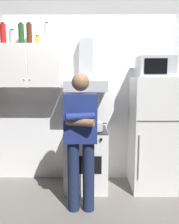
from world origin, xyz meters
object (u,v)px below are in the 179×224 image
at_px(cooking_pot, 95,126).
at_px(bottle_spice_jar, 38,41).
at_px(upper_cabinet, 30,67).
at_px(bottle_rum_dark, 29,34).
at_px(refrigerator, 153,134).
at_px(person_standing, 81,138).
at_px(bottle_wine_green, 21,34).
at_px(bottle_soda_red, 3,34).
at_px(microwave, 155,67).
at_px(bottle_canister_steel, 12,38).
at_px(range_hood, 86,77).
at_px(bottle_vodka_clear, 47,34).
at_px(stove_oven, 86,158).

relative_size(cooking_pot, bottle_spice_jar, 2.26).
relative_size(upper_cabinet, bottle_rum_dark, 2.92).
relative_size(refrigerator, bottle_rum_dark, 5.19).
bearing_deg(person_standing, bottle_wine_green, 139.05).
distance_m(bottle_wine_green, bottle_soda_red, 0.25).
relative_size(refrigerator, person_standing, 0.98).
height_order(microwave, bottle_canister_steel, bottle_canister_steel).
bearing_deg(person_standing, bottle_canister_steel, 142.74).
bearing_deg(bottle_spice_jar, person_standing, -50.14).
bearing_deg(refrigerator, bottle_rum_dark, 175.31).
relative_size(range_hood, bottle_soda_red, 2.55).
relative_size(upper_cabinet, cooking_pot, 2.92).
distance_m(bottle_canister_steel, bottle_vodka_clear, 0.51).
bearing_deg(bottle_rum_dark, bottle_soda_red, -174.05).
xyz_separation_m(stove_oven, bottle_wine_green, (-0.91, 0.14, 1.76)).
relative_size(microwave, bottle_canister_steel, 2.25).
xyz_separation_m(person_standing, cooking_pot, (0.18, 0.49, 0.03)).
height_order(refrigerator, bottle_rum_dark, bottle_rum_dark).
distance_m(refrigerator, bottle_wine_green, 2.33).
xyz_separation_m(bottle_spice_jar, bottle_canister_steel, (-0.35, -0.01, 0.04)).
relative_size(person_standing, cooking_pot, 5.32).
bearing_deg(range_hood, upper_cabinet, -179.91).
xyz_separation_m(range_hood, bottle_canister_steel, (-1.04, 0.02, 0.55)).
distance_m(bottle_rum_dark, bottle_vodka_clear, 0.26).
height_order(stove_oven, bottle_wine_green, bottle_wine_green).
bearing_deg(range_hood, person_standing, -93.91).
bearing_deg(person_standing, stove_oven, 85.28).
bearing_deg(upper_cabinet, microwave, -3.48).
height_order(cooking_pot, bottle_canister_steel, bottle_canister_steel).
distance_m(upper_cabinet, refrigerator, 2.00).
bearing_deg(person_standing, range_hood, 86.09).
xyz_separation_m(upper_cabinet, bottle_rum_dark, (0.00, 0.02, 0.45)).
bearing_deg(cooking_pot, bottle_canister_steel, 167.16).
height_order(stove_oven, cooking_pot, cooking_pot).
relative_size(bottle_spice_jar, bottle_soda_red, 0.46).
relative_size(bottle_soda_red, bottle_vodka_clear, 1.00).
xyz_separation_m(stove_oven, range_hood, (0.00, 0.13, 1.16)).
bearing_deg(upper_cabinet, range_hood, 0.09).
height_order(upper_cabinet, bottle_canister_steel, bottle_canister_steel).
relative_size(bottle_canister_steel, bottle_wine_green, 0.71).
height_order(range_hood, microwave, range_hood).
distance_m(microwave, bottle_vodka_clear, 1.56).
height_order(person_standing, cooking_pot, person_standing).
xyz_separation_m(bottle_wine_green, bottle_vodka_clear, (0.37, -0.05, -0.00)).
bearing_deg(bottle_soda_red, refrigerator, -2.89).
xyz_separation_m(bottle_spice_jar, bottle_wine_green, (-0.22, -0.02, 0.08)).
xyz_separation_m(refrigerator, bottle_rum_dark, (-1.75, 0.14, 1.40)).
bearing_deg(person_standing, bottle_rum_dark, 134.94).
xyz_separation_m(stove_oven, bottle_canister_steel, (-1.04, 0.15, 1.72)).
bearing_deg(bottle_canister_steel, upper_cabinet, -5.31).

